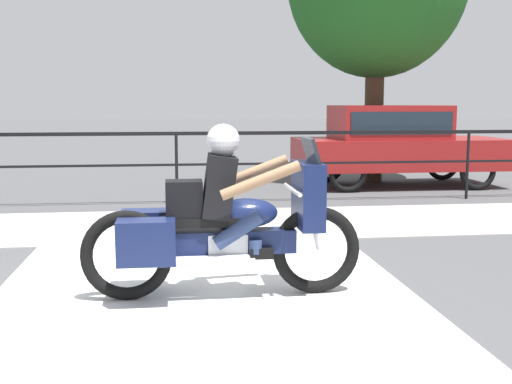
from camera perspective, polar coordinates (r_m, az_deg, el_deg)
The scene contains 6 objects.
ground_plane at distance 5.73m, azimuth -6.72°, elevation -9.32°, with size 120.00×120.00×0.00m, color #4C4C4F.
sidewalk_band at distance 9.04m, azimuth -6.95°, elevation -2.89°, with size 44.00×2.40×0.01m, color #B7B2A8.
crosswalk_band at distance 5.55m, azimuth -4.48°, elevation -9.85°, with size 3.74×6.00×0.01m, color silver.
fence_railing at distance 10.72m, azimuth -7.10°, elevation 3.95°, with size 36.00×0.05×1.22m.
motorcycle at distance 5.59m, azimuth -3.10°, elevation -2.62°, with size 2.45×0.76×1.52m.
parked_car at distance 13.33m, azimuth 12.23°, elevation 4.53°, with size 4.18×1.79×1.64m.
Camera 1 is at (-0.03, -5.48, 1.70)m, focal length 45.00 mm.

